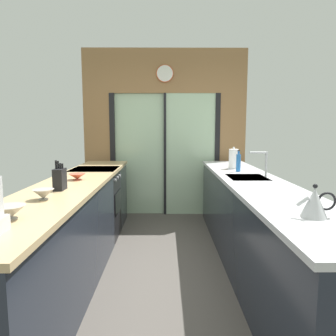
% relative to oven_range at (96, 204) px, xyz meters
% --- Properties ---
extents(ground_plane, '(5.04, 7.60, 0.02)m').
position_rel_oven_range_xyz_m(ground_plane, '(0.91, -0.65, -0.47)').
color(ground_plane, '#4C4742').
extents(back_wall_unit, '(2.64, 0.12, 2.70)m').
position_rel_oven_range_xyz_m(back_wall_unit, '(0.91, 1.15, 1.07)').
color(back_wall_unit, olive).
rests_on(back_wall_unit, ground_plane).
extents(left_counter_run, '(0.62, 3.80, 0.92)m').
position_rel_oven_range_xyz_m(left_counter_run, '(-0.00, -1.12, 0.01)').
color(left_counter_run, '#1E232D').
rests_on(left_counter_run, ground_plane).
extents(right_counter_run, '(0.62, 3.80, 0.92)m').
position_rel_oven_range_xyz_m(right_counter_run, '(1.82, -0.95, 0.01)').
color(right_counter_run, '#1E232D').
rests_on(right_counter_run, ground_plane).
extents(sink_faucet, '(0.19, 0.02, 0.28)m').
position_rel_oven_range_xyz_m(sink_faucet, '(1.97, -0.70, 0.65)').
color(sink_faucet, '#B7BABC').
rests_on(sink_faucet, right_counter_run).
extents(oven_range, '(0.60, 0.60, 0.92)m').
position_rel_oven_range_xyz_m(oven_range, '(0.00, 0.00, 0.00)').
color(oven_range, black).
rests_on(oven_range, ground_plane).
extents(mixing_bowl_near, '(0.18, 0.18, 0.08)m').
position_rel_oven_range_xyz_m(mixing_bowl_near, '(0.02, -2.25, 0.51)').
color(mixing_bowl_near, gray).
rests_on(mixing_bowl_near, left_counter_run).
extents(mixing_bowl_mid, '(0.15, 0.15, 0.08)m').
position_rel_oven_range_xyz_m(mixing_bowl_mid, '(0.02, -1.75, 0.51)').
color(mixing_bowl_mid, gray).
rests_on(mixing_bowl_mid, left_counter_run).
extents(mixing_bowl_far, '(0.17, 0.17, 0.06)m').
position_rel_oven_range_xyz_m(mixing_bowl_far, '(0.02, -0.87, 0.50)').
color(mixing_bowl_far, '#BC4C38').
rests_on(mixing_bowl_far, left_counter_run).
extents(knife_block, '(0.08, 0.14, 0.25)m').
position_rel_oven_range_xyz_m(knife_block, '(0.02, -1.39, 0.56)').
color(knife_block, black).
rests_on(knife_block, left_counter_run).
extents(kettle, '(0.24, 0.16, 0.20)m').
position_rel_oven_range_xyz_m(kettle, '(1.80, -2.22, 0.55)').
color(kettle, '#B7BABC').
rests_on(kettle, right_counter_run).
extents(soap_bottle, '(0.05, 0.05, 0.26)m').
position_rel_oven_range_xyz_m(soap_bottle, '(1.80, -0.28, 0.58)').
color(soap_bottle, '#286BB7').
rests_on(soap_bottle, right_counter_run).
extents(paper_towel_roll, '(0.14, 0.14, 0.28)m').
position_rel_oven_range_xyz_m(paper_towel_roll, '(1.80, 0.00, 0.59)').
color(paper_towel_roll, '#B7BABC').
rests_on(paper_towel_roll, right_counter_run).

